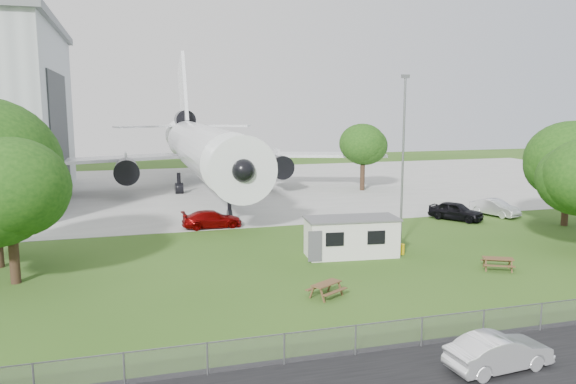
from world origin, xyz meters
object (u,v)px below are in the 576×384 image
object	(u,v)px
picnic_west	(326,297)
site_cabin	(352,237)
car_centre_sedan	(499,352)
picnic_east	(497,270)
airliner	(202,147)

from	to	relation	value
picnic_west	site_cabin	bearing A→B (deg)	27.63
site_cabin	picnic_west	world-z (taller)	site_cabin
site_cabin	car_centre_sedan	bearing A→B (deg)	-93.34
site_cabin	picnic_east	size ratio (longest dim) A/B	3.82
airliner	picnic_west	bearing A→B (deg)	-88.06
airliner	site_cabin	xyz separation A→B (m)	(5.76, -31.17, -3.96)
airliner	site_cabin	world-z (taller)	airliner
picnic_west	airliner	bearing A→B (deg)	61.18
airliner	picnic_east	distance (m)	39.40
site_cabin	car_centre_sedan	xyz separation A→B (m)	(-0.98, -16.88, -0.61)
picnic_west	car_centre_sedan	world-z (taller)	car_centre_sedan
picnic_east	car_centre_sedan	size ratio (longest dim) A/B	0.42
picnic_east	site_cabin	bearing A→B (deg)	169.58
car_centre_sedan	picnic_west	bearing A→B (deg)	14.67
airliner	car_centre_sedan	distance (m)	48.50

